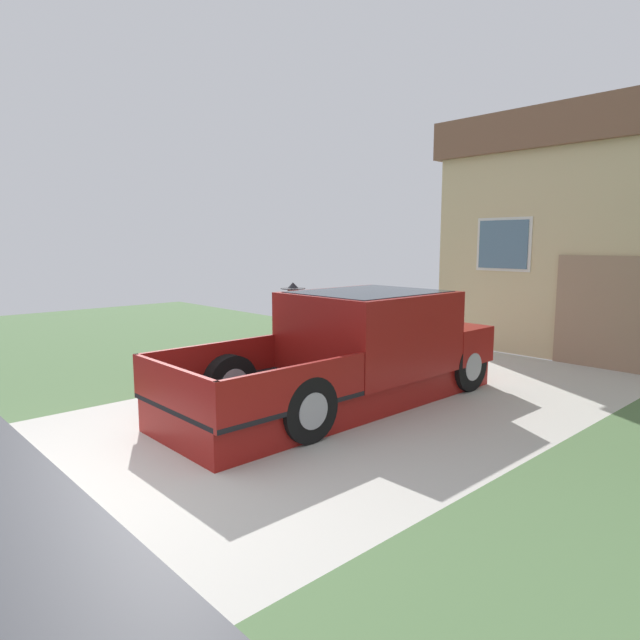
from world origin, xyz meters
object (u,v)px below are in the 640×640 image
(pickup_truck, at_px, (360,351))
(handbag, at_px, (294,375))
(person_with_hat, at_px, (293,328))
(wheeled_trash_bin, at_px, (378,316))

(pickup_truck, xyz_separation_m, handbag, (-1.33, -0.18, -0.59))
(handbag, bearing_deg, person_with_hat, 141.87)
(pickup_truck, xyz_separation_m, person_with_hat, (-1.56, 0.00, 0.16))
(handbag, bearing_deg, wheeled_trash_bin, 112.18)
(pickup_truck, relative_size, person_with_hat, 3.14)
(handbag, relative_size, wheeled_trash_bin, 0.39)
(person_with_hat, relative_size, handbag, 3.77)
(pickup_truck, xyz_separation_m, wheeled_trash_bin, (-2.95, 3.79, -0.12))
(person_with_hat, distance_m, wheeled_trash_bin, 4.04)
(person_with_hat, bearing_deg, handbag, -49.81)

